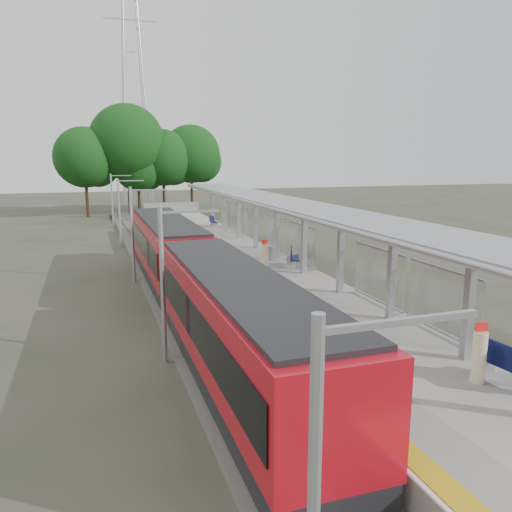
{
  "coord_description": "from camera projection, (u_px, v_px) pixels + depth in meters",
  "views": [
    {
      "loc": [
        -8.46,
        -9.46,
        6.97
      ],
      "look_at": [
        -0.98,
        12.97,
        2.3
      ],
      "focal_mm": 35.0,
      "sensor_mm": 36.0,
      "label": 1
    }
  ],
  "objects": [
    {
      "name": "catenary_masts",
      "position": [
        134.0,
        231.0,
        27.97
      ],
      "size": [
        2.08,
        48.16,
        5.4
      ],
      "color": "#9EA0A5",
      "rests_on": "ground"
    },
    {
      "name": "tactile_strip",
      "position": [
        195.0,
        257.0,
        30.4
      ],
      "size": [
        0.6,
        50.0,
        0.02
      ],
      "primitive_type": "cube",
      "color": "yellow",
      "rests_on": "platform"
    },
    {
      "name": "train",
      "position": [
        191.0,
        274.0,
        21.49
      ],
      "size": [
        2.74,
        27.6,
        3.62
      ],
      "color": "black",
      "rests_on": "ground"
    },
    {
      "name": "platform",
      "position": [
        235.0,
        263.0,
        31.29
      ],
      "size": [
        6.0,
        50.0,
        1.0
      ],
      "primitive_type": "cube",
      "color": "gray",
      "rests_on": "ground"
    },
    {
      "name": "ground",
      "position": [
        452.0,
        434.0,
        12.78
      ],
      "size": [
        200.0,
        200.0,
        0.0
      ],
      "primitive_type": "plane",
      "color": "#474438",
      "rests_on": "ground"
    },
    {
      "name": "canopy",
      "position": [
        282.0,
        209.0,
        27.53
      ],
      "size": [
        3.27,
        38.0,
        3.66
      ],
      "color": "#9EA0A5",
      "rests_on": "platform"
    },
    {
      "name": "info_pillar_near",
      "position": [
        479.0,
        356.0,
        13.38
      ],
      "size": [
        0.38,
        0.38,
        1.68
      ],
      "rotation": [
        0.0,
        0.0,
        -0.19
      ],
      "color": "beige",
      "rests_on": "platform"
    },
    {
      "name": "bench_near",
      "position": [
        506.0,
        363.0,
        13.27
      ],
      "size": [
        0.71,
        1.72,
        1.14
      ],
      "rotation": [
        0.0,
        0.0,
        0.12
      ],
      "color": "#0E144A",
      "rests_on": "platform"
    },
    {
      "name": "trackbed",
      "position": [
        164.0,
        274.0,
        29.97
      ],
      "size": [
        3.0,
        70.0,
        0.24
      ],
      "primitive_type": "cube",
      "color": "#59544C",
      "rests_on": "ground"
    },
    {
      "name": "bench_mid",
      "position": [
        293.0,
        256.0,
        27.64
      ],
      "size": [
        1.09,
        1.69,
        1.11
      ],
      "rotation": [
        0.0,
        0.0,
        -0.38
      ],
      "color": "#0E144A",
      "rests_on": "platform"
    },
    {
      "name": "end_fence",
      "position": [
        172.0,
        208.0,
        54.3
      ],
      "size": [
        6.0,
        0.1,
        1.2
      ],
      "primitive_type": "cube",
      "color": "#9EA0A5",
      "rests_on": "platform"
    },
    {
      "name": "info_pillar_far",
      "position": [
        265.0,
        257.0,
        26.91
      ],
      "size": [
        0.37,
        0.37,
        1.65
      ],
      "rotation": [
        0.0,
        0.0,
        -0.07
      ],
      "color": "beige",
      "rests_on": "platform"
    },
    {
      "name": "bench_far",
      "position": [
        213.0,
        221.0,
        43.71
      ],
      "size": [
        0.49,
        1.44,
        0.97
      ],
      "rotation": [
        0.0,
        0.0,
        0.04
      ],
      "color": "#0E144A",
      "rests_on": "platform"
    },
    {
      "name": "litter_bin",
      "position": [
        271.0,
        253.0,
        29.37
      ],
      "size": [
        0.47,
        0.47,
        0.87
      ],
      "primitive_type": "cylinder",
      "rotation": [
        0.0,
        0.0,
        0.11
      ],
      "color": "#9EA0A5",
      "rests_on": "platform"
    },
    {
      "name": "pylon",
      "position": [
        133.0,
        78.0,
        76.72
      ],
      "size": [
        8.0,
        4.0,
        38.0
      ],
      "primitive_type": null,
      "color": "#9EA0A5",
      "rests_on": "ground"
    },
    {
      "name": "tree_cluster",
      "position": [
        141.0,
        152.0,
        61.38
      ],
      "size": [
        20.52,
        10.46,
        13.37
      ],
      "color": "#382316",
      "rests_on": "ground"
    }
  ]
}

